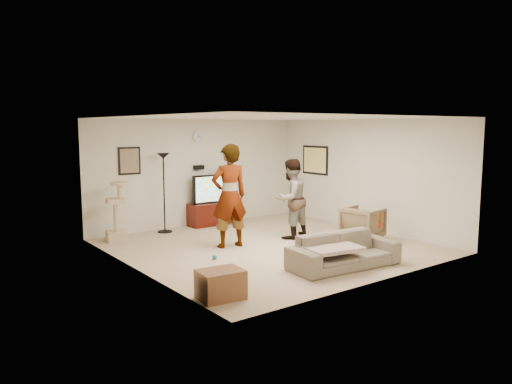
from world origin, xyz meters
TOP-DOWN VIEW (x-y plane):
  - floor at (0.00, 0.00)m, footprint 5.50×5.50m
  - ceiling at (0.00, 0.00)m, footprint 5.50×5.50m
  - wall_back at (0.00, 2.75)m, footprint 5.50×0.04m
  - wall_front at (0.00, -2.75)m, footprint 5.50×0.04m
  - wall_left at (-2.75, 0.00)m, footprint 0.04×5.50m
  - wall_right at (2.75, 0.00)m, footprint 0.04×5.50m
  - wall_clock at (0.00, 2.72)m, footprint 0.26×0.04m
  - wall_speaker at (0.00, 2.69)m, footprint 0.25×0.10m
  - picture_back at (-1.70, 2.73)m, footprint 0.42×0.03m
  - picture_right at (2.73, 1.60)m, footprint 0.03×0.78m
  - tv_stand at (0.30, 2.50)m, footprint 1.28×0.45m
  - console_box at (0.37, 2.11)m, footprint 0.40×0.30m
  - tv at (0.30, 2.50)m, footprint 1.13×0.08m
  - tv_screen at (0.30, 2.46)m, footprint 1.04×0.01m
  - floor_lamp at (-1.05, 2.42)m, footprint 0.32×0.32m
  - cat_tree at (-2.23, 2.25)m, footprint 0.46×0.46m
  - person_left at (-0.66, 0.42)m, footprint 0.80×0.58m
  - person_right at (0.81, 0.30)m, footprint 0.89×0.74m
  - sofa at (0.07, -1.91)m, footprint 1.99×0.94m
  - throw_blanket at (-0.24, -1.91)m, footprint 1.00×0.84m
  - beer_bottle at (0.96, -1.91)m, footprint 0.06×0.06m
  - armchair at (1.91, -0.71)m, footprint 0.87×0.85m
  - side_table at (-2.40, -1.96)m, footprint 0.64×0.51m
  - toy_ball at (-1.40, -0.20)m, footprint 0.09×0.09m

SIDE VIEW (x-z plane):
  - floor at x=0.00m, z-range -0.02..0.00m
  - console_box at x=0.37m, z-range 0.00..0.07m
  - toy_ball at x=-1.40m, z-range 0.00..0.09m
  - side_table at x=-2.40m, z-range 0.00..0.40m
  - tv_stand at x=0.30m, z-range 0.00..0.53m
  - sofa at x=0.07m, z-range 0.00..0.56m
  - armchair at x=1.91m, z-range 0.00..0.68m
  - throw_blanket at x=-0.24m, z-range 0.35..0.41m
  - cat_tree at x=-2.23m, z-range 0.00..1.22m
  - beer_bottle at x=0.96m, z-range 0.56..0.81m
  - person_right at x=0.81m, z-range 0.00..1.67m
  - tv at x=0.30m, z-range 0.53..1.21m
  - tv_screen at x=0.30m, z-range 0.57..1.17m
  - floor_lamp at x=-1.05m, z-range 0.00..1.75m
  - person_left at x=-0.66m, z-range 0.00..2.01m
  - wall_back at x=0.00m, z-range 0.00..2.50m
  - wall_front at x=0.00m, z-range 0.00..2.50m
  - wall_left at x=-2.75m, z-range 0.00..2.50m
  - wall_right at x=2.75m, z-range 0.00..2.50m
  - wall_speaker at x=0.00m, z-range 1.33..1.43m
  - picture_right at x=2.73m, z-range 1.19..1.81m
  - picture_back at x=-1.70m, z-range 1.34..1.86m
  - wall_clock at x=0.00m, z-range 1.97..2.23m
  - ceiling at x=0.00m, z-range 2.50..2.52m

